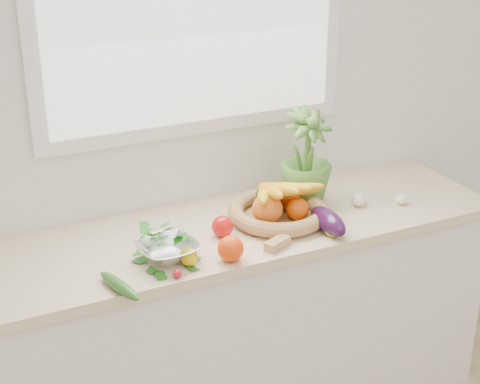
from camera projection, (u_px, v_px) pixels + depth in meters
name	position (u px, v px, depth m)	size (l,w,h in m)	color
back_wall	(194.00, 97.00, 2.93)	(4.50, 0.02, 2.70)	white
counter_cabinet	(227.00, 329.00, 3.05)	(2.20, 0.58, 0.86)	silver
countertop	(226.00, 232.00, 2.87)	(2.24, 0.62, 0.04)	beige
orange_loose	(231.00, 249.00, 2.60)	(0.09, 0.09, 0.09)	#FF3D08
lemon_a	(189.00, 257.00, 2.58)	(0.06, 0.08, 0.06)	#DAB60B
lemon_b	(333.00, 225.00, 2.81)	(0.07, 0.09, 0.07)	#CEBE0B
lemon_c	(333.00, 230.00, 2.78)	(0.05, 0.07, 0.05)	#D8DA0B
apple	(223.00, 226.00, 2.78)	(0.08, 0.08, 0.08)	red
ginger	(277.00, 244.00, 2.70)	(0.11, 0.04, 0.03)	tan
garlic_a	(358.00, 199.00, 3.06)	(0.06, 0.06, 0.05)	white
garlic_b	(359.00, 201.00, 3.04)	(0.06, 0.06, 0.05)	silver
garlic_c	(401.00, 200.00, 3.06)	(0.05, 0.05, 0.04)	white
eggplant	(328.00, 221.00, 2.81)	(0.08, 0.22, 0.09)	#2D0D32
cucumber	(119.00, 286.00, 2.41)	(0.04, 0.23, 0.04)	#195619
radish	(177.00, 274.00, 2.50)	(0.03, 0.03, 0.03)	red
potted_herb	(306.00, 156.00, 2.99)	(0.22, 0.22, 0.39)	#4C7E2E
fruit_basket	(278.00, 207.00, 2.90)	(0.47, 0.47, 0.19)	#AE7F4D
colander_with_spinach	(168.00, 246.00, 2.59)	(0.23, 0.23, 0.12)	silver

